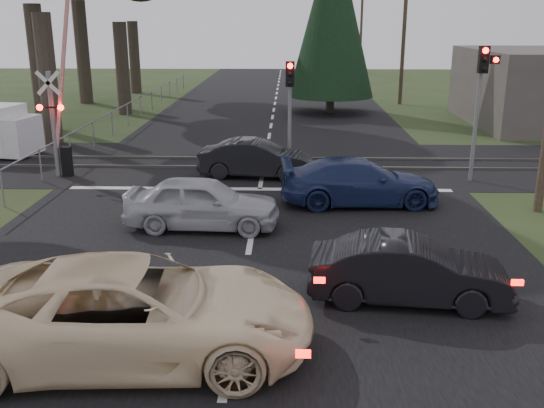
{
  "coord_description": "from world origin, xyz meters",
  "views": [
    {
      "loc": [
        0.98,
        -11.63,
        5.56
      ],
      "look_at": [
        0.59,
        2.27,
        1.3
      ],
      "focal_mm": 40.0,
      "sensor_mm": 36.0,
      "label": 1
    }
  ],
  "objects_px": {
    "dark_hatchback": "(409,271)",
    "traffic_signal_center": "(290,97)",
    "utility_pole_mid": "(404,32)",
    "blue_sedan": "(360,182)",
    "crossing_signal": "(59,121)",
    "utility_pole_far": "(361,27)",
    "dark_car_far": "(256,159)",
    "traffic_signal_right": "(482,88)",
    "cream_coupe": "(134,311)",
    "silver_car": "(202,203)"
  },
  "relations": [
    {
      "from": "silver_car",
      "to": "dark_hatchback",
      "type": "bearing_deg",
      "value": -129.78
    },
    {
      "from": "traffic_signal_center",
      "to": "utility_pole_mid",
      "type": "distance_m",
      "value": 20.82
    },
    {
      "from": "dark_car_far",
      "to": "traffic_signal_right",
      "type": "bearing_deg",
      "value": -87.46
    },
    {
      "from": "blue_sedan",
      "to": "dark_car_far",
      "type": "xyz_separation_m",
      "value": [
        -3.39,
        3.27,
        -0.03
      ]
    },
    {
      "from": "traffic_signal_right",
      "to": "dark_car_far",
      "type": "relative_size",
      "value": 1.14
    },
    {
      "from": "traffic_signal_right",
      "to": "cream_coupe",
      "type": "distance_m",
      "value": 15.25
    },
    {
      "from": "crossing_signal",
      "to": "dark_hatchback",
      "type": "distance_m",
      "value": 14.72
    },
    {
      "from": "utility_pole_far",
      "to": "dark_car_far",
      "type": "bearing_deg",
      "value": -100.92
    },
    {
      "from": "silver_car",
      "to": "traffic_signal_center",
      "type": "bearing_deg",
      "value": -17.48
    },
    {
      "from": "cream_coupe",
      "to": "dark_hatchback",
      "type": "bearing_deg",
      "value": -69.5
    },
    {
      "from": "blue_sedan",
      "to": "cream_coupe",
      "type": "bearing_deg",
      "value": 148.36
    },
    {
      "from": "traffic_signal_right",
      "to": "cream_coupe",
      "type": "xyz_separation_m",
      "value": [
        -9.16,
        -11.94,
        -2.47
      ]
    },
    {
      "from": "blue_sedan",
      "to": "silver_car",
      "type": "bearing_deg",
      "value": 113.96
    },
    {
      "from": "crossing_signal",
      "to": "utility_pole_mid",
      "type": "distance_m",
      "value": 25.78
    },
    {
      "from": "utility_pole_mid",
      "to": "silver_car",
      "type": "height_order",
      "value": "utility_pole_mid"
    },
    {
      "from": "traffic_signal_center",
      "to": "utility_pole_mid",
      "type": "bearing_deg",
      "value": 68.79
    },
    {
      "from": "blue_sedan",
      "to": "dark_hatchback",
      "type": "bearing_deg",
      "value": 178.26
    },
    {
      "from": "crossing_signal",
      "to": "dark_car_far",
      "type": "bearing_deg",
      "value": 0.85
    },
    {
      "from": "traffic_signal_right",
      "to": "traffic_signal_center",
      "type": "distance_m",
      "value": 6.68
    },
    {
      "from": "traffic_signal_center",
      "to": "dark_car_far",
      "type": "xyz_separation_m",
      "value": [
        -1.2,
        -0.79,
        -2.13
      ]
    },
    {
      "from": "traffic_signal_center",
      "to": "utility_pole_far",
      "type": "xyz_separation_m",
      "value": [
        7.5,
        44.32,
        1.92
      ]
    },
    {
      "from": "utility_pole_far",
      "to": "blue_sedan",
      "type": "height_order",
      "value": "utility_pole_far"
    },
    {
      "from": "utility_pole_far",
      "to": "cream_coupe",
      "type": "xyz_separation_m",
      "value": [
        -10.11,
        -57.47,
        -3.88
      ]
    },
    {
      "from": "utility_pole_mid",
      "to": "utility_pole_far",
      "type": "height_order",
      "value": "same"
    },
    {
      "from": "crossing_signal",
      "to": "blue_sedan",
      "type": "bearing_deg",
      "value": -16.83
    },
    {
      "from": "dark_hatchback",
      "to": "traffic_signal_center",
      "type": "bearing_deg",
      "value": 18.6
    },
    {
      "from": "utility_pole_mid",
      "to": "silver_car",
      "type": "distance_m",
      "value": 27.91
    },
    {
      "from": "traffic_signal_right",
      "to": "utility_pole_far",
      "type": "height_order",
      "value": "utility_pole_far"
    },
    {
      "from": "traffic_signal_right",
      "to": "blue_sedan",
      "type": "bearing_deg",
      "value": -146.79
    },
    {
      "from": "dark_car_far",
      "to": "crossing_signal",
      "type": "bearing_deg",
      "value": 96.48
    },
    {
      "from": "traffic_signal_center",
      "to": "utility_pole_mid",
      "type": "height_order",
      "value": "utility_pole_mid"
    },
    {
      "from": "crossing_signal",
      "to": "blue_sedan",
      "type": "height_order",
      "value": "crossing_signal"
    },
    {
      "from": "dark_car_far",
      "to": "blue_sedan",
      "type": "bearing_deg",
      "value": -128.36
    },
    {
      "from": "cream_coupe",
      "to": "utility_pole_mid",
      "type": "bearing_deg",
      "value": -20.88
    },
    {
      "from": "crossing_signal",
      "to": "cream_coupe",
      "type": "bearing_deg",
      "value": -65.21
    },
    {
      "from": "utility_pole_mid",
      "to": "utility_pole_far",
      "type": "distance_m",
      "value": 25.0
    },
    {
      "from": "silver_car",
      "to": "dark_car_far",
      "type": "distance_m",
      "value": 5.8
    },
    {
      "from": "utility_pole_mid",
      "to": "traffic_signal_center",
      "type": "bearing_deg",
      "value": -111.21
    },
    {
      "from": "traffic_signal_right",
      "to": "crossing_signal",
      "type": "bearing_deg",
      "value": 178.79
    },
    {
      "from": "utility_pole_mid",
      "to": "traffic_signal_right",
      "type": "bearing_deg",
      "value": -92.66
    },
    {
      "from": "crossing_signal",
      "to": "cream_coupe",
      "type": "distance_m",
      "value": 13.56
    },
    {
      "from": "crossing_signal",
      "to": "traffic_signal_right",
      "type": "xyz_separation_m",
      "value": [
        14.82,
        -0.31,
        1.26
      ]
    },
    {
      "from": "traffic_signal_right",
      "to": "silver_car",
      "type": "bearing_deg",
      "value": -149.5
    },
    {
      "from": "cream_coupe",
      "to": "blue_sedan",
      "type": "distance_m",
      "value": 10.28
    },
    {
      "from": "traffic_signal_right",
      "to": "cream_coupe",
      "type": "bearing_deg",
      "value": -127.48
    },
    {
      "from": "traffic_signal_right",
      "to": "utility_pole_far",
      "type": "distance_m",
      "value": 45.56
    },
    {
      "from": "traffic_signal_right",
      "to": "utility_pole_mid",
      "type": "height_order",
      "value": "utility_pole_mid"
    },
    {
      "from": "dark_car_far",
      "to": "utility_pole_far",
      "type": "bearing_deg",
      "value": -5.29
    },
    {
      "from": "crossing_signal",
      "to": "utility_pole_mid",
      "type": "height_order",
      "value": "utility_pole_mid"
    },
    {
      "from": "utility_pole_mid",
      "to": "dark_car_far",
      "type": "relative_size",
      "value": 2.18
    }
  ]
}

